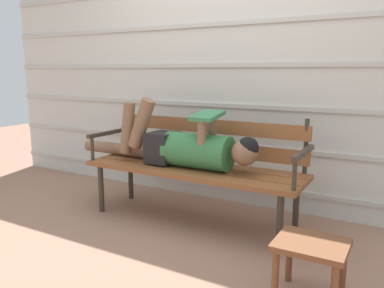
{
  "coord_description": "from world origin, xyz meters",
  "views": [
    {
      "loc": [
        1.42,
        -2.42,
        1.14
      ],
      "look_at": [
        0.0,
        0.06,
        0.61
      ],
      "focal_mm": 36.36,
      "sensor_mm": 36.0,
      "label": 1
    }
  ],
  "objects": [
    {
      "name": "ground_plane",
      "position": [
        0.0,
        0.0,
        0.0
      ],
      "size": [
        12.0,
        12.0,
        0.0
      ],
      "primitive_type": "plane",
      "color": "#936B56"
    },
    {
      "name": "house_siding",
      "position": [
        0.0,
        0.67,
        1.19
      ],
      "size": [
        5.18,
        0.08,
        2.39
      ],
      "color": "beige",
      "rests_on": "ground"
    },
    {
      "name": "park_bench",
      "position": [
        -0.0,
        0.13,
        0.46
      ],
      "size": [
        1.71,
        0.51,
        0.82
      ],
      "color": "brown",
      "rests_on": "ground"
    },
    {
      "name": "reclining_person",
      "position": [
        -0.08,
        0.06,
        0.58
      ],
      "size": [
        1.64,
        0.26,
        0.52
      ],
      "color": "#33703D"
    },
    {
      "name": "footstool",
      "position": [
        1.04,
        -0.56,
        0.25
      ],
      "size": [
        0.35,
        0.31,
        0.31
      ],
      "color": "brown",
      "rests_on": "ground"
    }
  ]
}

